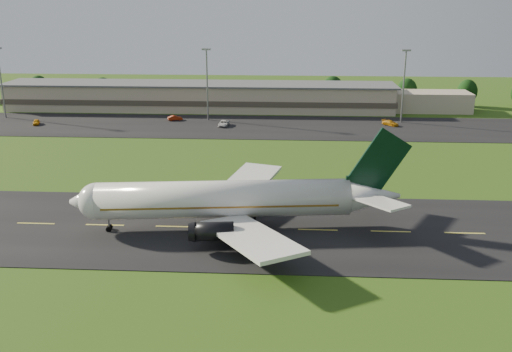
# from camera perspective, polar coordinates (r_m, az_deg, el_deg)

# --- Properties ---
(ground) EXTENTS (360.00, 360.00, 0.00)m
(ground) POSITION_cam_1_polar(r_m,az_deg,el_deg) (91.98, -14.87, -4.81)
(ground) COLOR #2B4C13
(ground) RESTS_ON ground
(taxiway) EXTENTS (220.00, 30.00, 0.10)m
(taxiway) POSITION_cam_1_polar(r_m,az_deg,el_deg) (91.97, -14.87, -4.78)
(taxiway) COLOR black
(taxiway) RESTS_ON ground
(apron) EXTENTS (260.00, 30.00, 0.10)m
(apron) POSITION_cam_1_polar(r_m,az_deg,el_deg) (158.94, -7.01, 5.01)
(apron) COLOR black
(apron) RESTS_ON ground
(airliner) EXTENTS (51.22, 41.91, 15.57)m
(airliner) POSITION_cam_1_polar(r_m,az_deg,el_deg) (86.36, -2.64, -2.38)
(airliner) COLOR white
(airliner) RESTS_ON ground
(terminal) EXTENTS (145.00, 16.00, 8.40)m
(terminal) POSITION_cam_1_polar(r_m,az_deg,el_deg) (180.71, -3.69, 7.88)
(terminal) COLOR #C5B496
(terminal) RESTS_ON ground
(light_mast_west) EXTENTS (2.40, 1.20, 20.35)m
(light_mast_west) POSITION_cam_1_polar(r_m,az_deg,el_deg) (182.23, -24.21, 9.27)
(light_mast_west) COLOR gray
(light_mast_west) RESTS_ON ground
(light_mast_centre) EXTENTS (2.40, 1.20, 20.35)m
(light_mast_centre) POSITION_cam_1_polar(r_m,az_deg,el_deg) (163.74, -4.93, 9.95)
(light_mast_centre) COLOR gray
(light_mast_centre) RESTS_ON ground
(light_mast_east) EXTENTS (2.40, 1.20, 20.35)m
(light_mast_east) POSITION_cam_1_polar(r_m,az_deg,el_deg) (165.15, 14.60, 9.52)
(light_mast_east) COLOR gray
(light_mast_east) RESTS_ON ground
(tree_line) EXTENTS (196.50, 7.97, 9.50)m
(tree_line) POSITION_cam_1_polar(r_m,az_deg,el_deg) (189.28, 4.30, 8.52)
(tree_line) COLOR black
(tree_line) RESTS_ON ground
(service_vehicle_a) EXTENTS (2.91, 4.43, 1.40)m
(service_vehicle_a) POSITION_cam_1_polar(r_m,az_deg,el_deg) (170.29, -21.12, 5.06)
(service_vehicle_a) COLOR orange
(service_vehicle_a) RESTS_ON apron
(service_vehicle_b) EXTENTS (4.39, 2.79, 1.36)m
(service_vehicle_b) POSITION_cam_1_polar(r_m,az_deg,el_deg) (166.16, -8.10, 5.77)
(service_vehicle_b) COLOR maroon
(service_vehicle_b) RESTS_ON apron
(service_vehicle_c) EXTENTS (2.88, 5.59, 1.51)m
(service_vehicle_c) POSITION_cam_1_polar(r_m,az_deg,el_deg) (157.38, -3.25, 5.29)
(service_vehicle_c) COLOR silver
(service_vehicle_c) RESTS_ON apron
(service_vehicle_d) EXTENTS (4.82, 4.87, 1.41)m
(service_vehicle_d) POSITION_cam_1_polar(r_m,az_deg,el_deg) (162.02, 13.29, 5.18)
(service_vehicle_d) COLOR #C6800B
(service_vehicle_d) RESTS_ON apron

